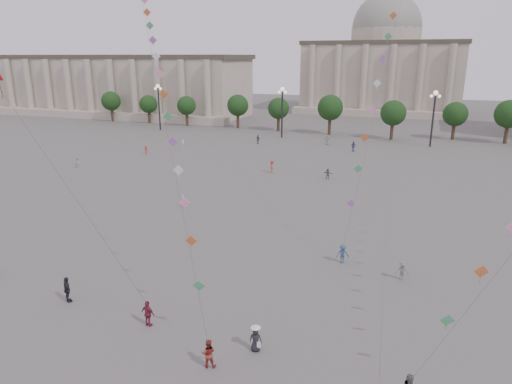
% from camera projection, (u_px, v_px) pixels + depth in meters
% --- Properties ---
extents(ground, '(360.00, 360.00, 0.00)m').
position_uv_depth(ground, '(192.00, 321.00, 30.17)').
color(ground, '#504D4B').
rests_on(ground, ground).
extents(hall_west, '(84.00, 26.22, 17.20)m').
position_uv_depth(hall_west, '(114.00, 85.00, 136.84)').
color(hall_west, '#AAA08F').
rests_on(hall_west, ground).
extents(hall_central, '(48.30, 34.30, 35.50)m').
position_uv_depth(hall_central, '(383.00, 65.00, 142.49)').
color(hall_central, '#AAA08F').
rests_on(hall_central, ground).
extents(tree_row, '(137.12, 5.12, 8.00)m').
position_uv_depth(tree_row, '(359.00, 111.00, 98.88)').
color(tree_row, '#332419').
rests_on(tree_row, ground).
extents(lamp_post_far_west, '(2.00, 0.90, 10.65)m').
position_uv_depth(lamp_post_far_west, '(159.00, 99.00, 105.82)').
color(lamp_post_far_west, '#262628').
rests_on(lamp_post_far_west, ground).
extents(lamp_post_mid_west, '(2.00, 0.90, 10.65)m').
position_uv_depth(lamp_post_mid_west, '(282.00, 103.00, 96.02)').
color(lamp_post_mid_west, '#262628').
rests_on(lamp_post_mid_west, ground).
extents(lamp_post_mid_east, '(2.00, 0.90, 10.65)m').
position_uv_depth(lamp_post_mid_east, '(434.00, 108.00, 86.21)').
color(lamp_post_mid_east, '#262628').
rests_on(lamp_post_mid_east, ground).
extents(person_crowd_0, '(1.15, 1.05, 1.88)m').
position_uv_depth(person_crowd_0, '(353.00, 146.00, 83.67)').
color(person_crowd_0, navy).
rests_on(person_crowd_0, ground).
extents(person_crowd_1, '(0.90, 0.94, 1.53)m').
position_uv_depth(person_crowd_1, '(78.00, 162.00, 71.89)').
color(person_crowd_1, '#B9B9B5').
rests_on(person_crowd_1, ground).
extents(person_crowd_2, '(1.07, 1.14, 1.55)m').
position_uv_depth(person_crowd_2, '(146.00, 150.00, 81.21)').
color(person_crowd_2, '#A0402B').
rests_on(person_crowd_2, ground).
extents(person_crowd_4, '(1.71, 1.63, 1.93)m').
position_uv_depth(person_crowd_4, '(327.00, 140.00, 90.13)').
color(person_crowd_4, beige).
rests_on(person_crowd_4, ground).
extents(person_crowd_6, '(1.03, 0.62, 1.56)m').
position_uv_depth(person_crowd_6, '(402.00, 271.00, 35.47)').
color(person_crowd_6, slate).
rests_on(person_crowd_6, ground).
extents(person_crowd_10, '(0.40, 0.58, 1.52)m').
position_uv_depth(person_crowd_10, '(183.00, 143.00, 87.52)').
color(person_crowd_10, silver).
rests_on(person_crowd_10, ground).
extents(person_crowd_12, '(1.51, 0.84, 1.55)m').
position_uv_depth(person_crowd_12, '(328.00, 174.00, 64.88)').
color(person_crowd_12, slate).
rests_on(person_crowd_12, ground).
extents(person_crowd_13, '(0.64, 0.63, 1.49)m').
position_uv_depth(person_crowd_13, '(183.00, 201.00, 52.84)').
color(person_crowd_13, beige).
rests_on(person_crowd_13, ground).
extents(person_crowd_16, '(1.15, 0.74, 1.82)m').
position_uv_depth(person_crowd_16, '(258.00, 139.00, 90.86)').
color(person_crowd_16, '#59595D').
rests_on(person_crowd_16, ground).
extents(person_crowd_17, '(1.09, 1.38, 1.88)m').
position_uv_depth(person_crowd_17, '(272.00, 166.00, 68.37)').
color(person_crowd_17, '#974129').
rests_on(person_crowd_17, ground).
extents(tourist_0, '(1.10, 0.60, 1.78)m').
position_uv_depth(tourist_0, '(148.00, 314.00, 29.39)').
color(tourist_0, maroon).
rests_on(tourist_0, ground).
extents(tourist_1, '(1.19, 1.02, 1.91)m').
position_uv_depth(tourist_1, '(67.00, 290.00, 32.27)').
color(tourist_1, black).
rests_on(tourist_1, ground).
extents(kite_flyer_0, '(0.99, 0.87, 1.71)m').
position_uv_depth(kite_flyer_0, '(208.00, 353.00, 25.52)').
color(kite_flyer_0, maroon).
rests_on(kite_flyer_0, ground).
extents(kite_flyer_1, '(1.23, 0.99, 1.66)m').
position_uv_depth(kite_flyer_1, '(343.00, 254.00, 38.40)').
color(kite_flyer_1, navy).
rests_on(kite_flyer_1, ground).
extents(hat_person, '(0.81, 0.60, 1.69)m').
position_uv_depth(hat_person, '(256.00, 339.00, 26.90)').
color(hat_person, black).
rests_on(hat_person, ground).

